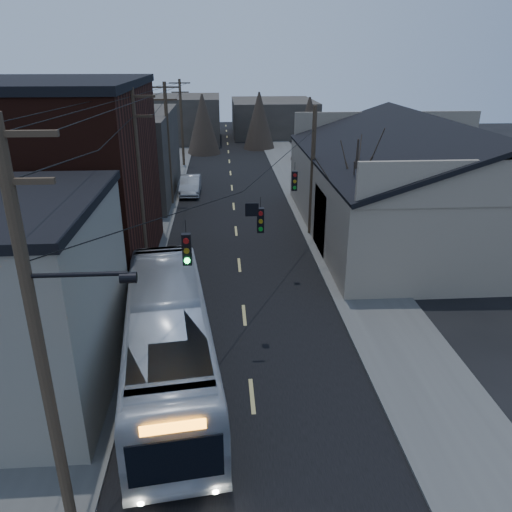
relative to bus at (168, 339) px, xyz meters
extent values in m
cube|color=black|center=(3.00, 20.71, -1.70)|extent=(9.00, 110.00, 0.02)
cube|color=#474744|center=(-3.50, 20.71, -1.65)|extent=(4.00, 110.00, 0.12)
cube|color=#474744|center=(9.50, 20.71, -1.65)|extent=(4.00, 110.00, 0.12)
cube|color=black|center=(-7.00, 10.71, 3.29)|extent=(10.00, 12.00, 10.00)
cube|color=#332F29|center=(-6.50, 26.71, 1.79)|extent=(9.00, 14.00, 7.00)
cube|color=#7C6E5A|center=(16.00, 15.71, 0.79)|extent=(16.00, 20.00, 5.00)
cube|color=black|center=(12.00, 15.71, 4.59)|extent=(8.16, 20.60, 2.86)
cube|color=black|center=(20.00, 15.71, 4.59)|extent=(8.16, 20.60, 2.86)
cube|color=#332F29|center=(-3.00, 55.71, 1.29)|extent=(10.00, 12.00, 6.00)
cube|color=#332F29|center=(10.00, 60.71, 0.79)|extent=(12.00, 14.00, 5.00)
cone|color=black|center=(9.50, 10.71, 1.89)|extent=(0.40, 0.40, 7.20)
cylinder|color=#382B1E|center=(-2.00, -6.29, 3.54)|extent=(0.28, 0.28, 10.50)
cylinder|color=#382B1E|center=(-2.00, 8.71, 3.29)|extent=(0.28, 0.28, 10.00)
cube|color=#382B1E|center=(-2.00, 8.71, 7.89)|extent=(2.20, 0.12, 0.12)
cylinder|color=#382B1E|center=(-2.00, 23.71, 3.04)|extent=(0.28, 0.28, 9.50)
cube|color=#382B1E|center=(-2.00, 23.71, 7.39)|extent=(2.20, 0.12, 0.12)
cylinder|color=#382B1E|center=(-2.00, 38.71, 2.79)|extent=(0.28, 0.28, 9.00)
cube|color=#382B1E|center=(-2.00, 38.71, 6.89)|extent=(2.20, 0.12, 0.12)
cylinder|color=#382B1E|center=(8.00, 15.71, 2.54)|extent=(0.28, 0.28, 8.50)
cube|color=black|center=(1.00, -1.79, 4.24)|extent=(0.28, 0.20, 1.00)
cube|color=black|center=(3.60, 2.71, 3.64)|extent=(0.28, 0.20, 1.00)
cube|color=black|center=(5.80, 8.71, 3.74)|extent=(0.28, 0.20, 1.00)
imported|color=#B1B7BE|center=(0.00, 0.00, 0.00)|extent=(4.37, 12.55, 3.42)
imported|color=#9B9FA3|center=(-0.65, 26.87, -0.92)|extent=(1.73, 4.80, 1.58)
camera|label=1|loc=(2.13, -16.00, 9.78)|focal=35.00mm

